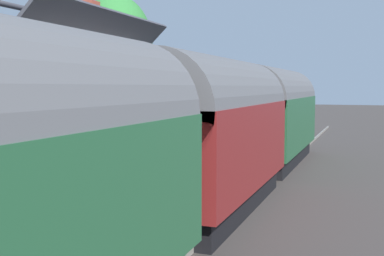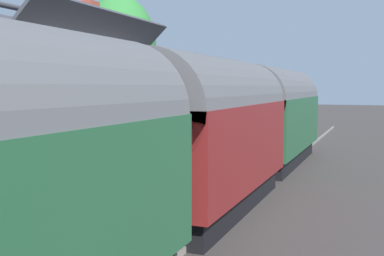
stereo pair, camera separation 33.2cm
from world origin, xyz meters
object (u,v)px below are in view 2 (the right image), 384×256
(bench_by_lamp, at_px, (195,131))
(bench_mid_platform, at_px, (222,124))
(station_building, at_px, (67,114))
(planter_bench_left, at_px, (191,128))
(bench_near_building, at_px, (210,128))
(tree_mid_background, at_px, (53,68))
(lamp_post_platform, at_px, (192,91))
(train, at_px, (212,131))
(tree_distant, at_px, (119,43))

(bench_by_lamp, xyz_separation_m, bench_mid_platform, (4.66, 0.17, 0.00))
(station_building, xyz_separation_m, planter_bench_left, (10.43, -0.26, -1.28))
(bench_mid_platform, bearing_deg, bench_by_lamp, -177.92)
(bench_mid_platform, xyz_separation_m, planter_bench_left, (-2.34, 0.98, -0.05))
(bench_near_building, bearing_deg, station_building, 171.73)
(bench_by_lamp, height_order, tree_mid_background, tree_mid_background)
(planter_bench_left, distance_m, tree_mid_background, 7.68)
(planter_bench_left, relative_size, lamp_post_platform, 0.24)
(train, height_order, bench_mid_platform, train)
(bench_by_lamp, xyz_separation_m, planter_bench_left, (2.33, 1.15, -0.05))
(bench_by_lamp, bearing_deg, station_building, 170.15)
(planter_bench_left, distance_m, lamp_post_platform, 6.04)
(tree_distant, bearing_deg, station_building, -156.66)
(station_building, distance_m, bench_by_lamp, 8.31)
(train, height_order, tree_mid_background, tree_mid_background)
(train, bearing_deg, bench_mid_platform, 16.91)
(bench_near_building, distance_m, bench_mid_platform, 2.71)
(station_building, distance_m, bench_mid_platform, 12.88)
(planter_bench_left, bearing_deg, bench_by_lamp, -153.72)
(bench_near_building, bearing_deg, tree_distant, 68.11)
(train, distance_m, bench_near_building, 11.15)
(bench_mid_platform, bearing_deg, tree_distant, 88.98)
(bench_mid_platform, height_order, tree_mid_background, tree_mid_background)
(tree_distant, relative_size, tree_mid_background, 1.58)
(planter_bench_left, height_order, tree_mid_background, tree_mid_background)
(bench_near_building, bearing_deg, bench_mid_platform, 4.79)
(station_building, bearing_deg, bench_by_lamp, -9.85)
(bench_by_lamp, bearing_deg, tree_distant, 55.51)
(train, xyz_separation_m, tree_mid_background, (6.11, 10.22, 2.14))
(station_building, relative_size, bench_by_lamp, 5.29)
(tree_distant, bearing_deg, bench_mid_platform, -91.02)
(tree_mid_background, bearing_deg, train, -120.87)
(lamp_post_platform, relative_size, tree_mid_background, 0.60)
(bench_near_building, height_order, tree_distant, tree_distant)
(station_building, relative_size, bench_near_building, 5.27)
(train, relative_size, bench_near_building, 18.72)
(bench_near_building, relative_size, planter_bench_left, 1.66)
(bench_by_lamp, bearing_deg, train, -155.73)
(bench_by_lamp, distance_m, tree_distant, 9.73)
(bench_mid_platform, xyz_separation_m, tree_mid_background, (-7.05, 6.22, 3.01))
(station_building, distance_m, bench_near_building, 10.24)
(bench_by_lamp, distance_m, bench_mid_platform, 4.67)
(planter_bench_left, height_order, lamp_post_platform, lamp_post_platform)
(planter_bench_left, relative_size, tree_mid_background, 0.15)
(station_building, relative_size, planter_bench_left, 8.75)
(tree_mid_background, bearing_deg, bench_by_lamp, -69.56)
(train, height_order, planter_bench_left, train)
(train, relative_size, planter_bench_left, 31.08)
(train, relative_size, station_building, 3.55)
(train, height_order, tree_distant, tree_distant)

